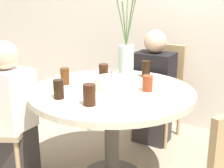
% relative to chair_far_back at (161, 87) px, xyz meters
% --- Properties ---
extents(dining_table, '(1.16, 1.16, 0.72)m').
position_rel_chair_far_back_xyz_m(dining_table, '(-0.00, -0.90, 0.09)').
color(dining_table, beige).
rests_on(dining_table, ground_plane).
extents(chair_far_back, '(0.40, 0.40, 0.89)m').
position_rel_chair_far_back_xyz_m(chair_far_back, '(0.00, 0.00, 0.00)').
color(chair_far_back, '#9E896B').
rests_on(chair_far_back, ground_plane).
extents(birthday_cake, '(0.23, 0.23, 0.13)m').
position_rel_chair_far_back_xyz_m(birthday_cake, '(-0.01, -0.90, 0.26)').
color(birthday_cake, white).
rests_on(birthday_cake, dining_table).
extents(flower_vase, '(0.17, 0.28, 0.74)m').
position_rel_chair_far_back_xyz_m(flower_vase, '(-0.06, -0.59, 0.45)').
color(flower_vase, '#B2C6C1').
rests_on(flower_vase, dining_table).
extents(side_plate, '(0.19, 0.19, 0.01)m').
position_rel_chair_far_back_xyz_m(side_plate, '(0.41, -0.98, 0.22)').
color(side_plate, white).
rests_on(side_plate, dining_table).
extents(drink_glass_0, '(0.07, 0.07, 0.12)m').
position_rel_chair_far_back_xyz_m(drink_glass_0, '(-0.20, -1.24, 0.28)').
color(drink_glass_0, black).
rests_on(drink_glass_0, dining_table).
extents(drink_glass_1, '(0.07, 0.07, 0.13)m').
position_rel_chair_far_back_xyz_m(drink_glass_1, '(-0.17, -0.75, 0.28)').
color(drink_glass_1, '#33190C').
rests_on(drink_glass_1, dining_table).
extents(drink_glass_2, '(0.07, 0.07, 0.13)m').
position_rel_chair_far_back_xyz_m(drink_glass_2, '(0.06, -0.48, 0.28)').
color(drink_glass_2, black).
rests_on(drink_glass_2, dining_table).
extents(drink_glass_3, '(0.08, 0.08, 0.13)m').
position_rel_chair_far_back_xyz_m(drink_glass_3, '(0.04, -1.24, 0.28)').
color(drink_glass_3, '#33190C').
rests_on(drink_glass_3, dining_table).
extents(drink_glass_4, '(0.07, 0.07, 0.11)m').
position_rel_chair_far_back_xyz_m(drink_glass_4, '(0.22, -0.81, 0.27)').
color(drink_glass_4, maroon).
rests_on(drink_glass_4, dining_table).
extents(drink_glass_5, '(0.07, 0.07, 0.12)m').
position_rel_chair_far_back_xyz_m(drink_glass_5, '(-0.37, -0.97, 0.28)').
color(drink_glass_5, '#51280F').
rests_on(drink_glass_5, dining_table).
extents(person_boy, '(0.34, 0.24, 1.05)m').
position_rel_chair_far_back_xyz_m(person_boy, '(-0.00, -0.16, -0.01)').
color(person_boy, '#383333').
rests_on(person_boy, ground_plane).
extents(person_guest, '(0.34, 0.24, 1.05)m').
position_rel_chair_far_back_xyz_m(person_guest, '(-0.66, -1.26, -0.01)').
color(person_guest, '#383333').
rests_on(person_guest, ground_plane).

